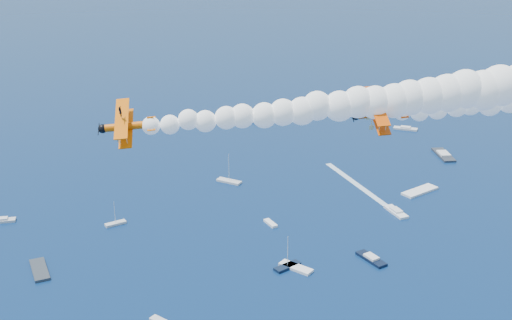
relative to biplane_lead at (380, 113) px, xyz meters
The scene contains 5 objects.
biplane_lead is the anchor object (origin of this frame).
biplane_trail 35.23m from the biplane_lead, 144.51° to the right, with size 7.79×8.73×5.26m, color #EF6405, non-canonical shape.
smoke_trail_trail 5.20m from the biplane_lead, 140.71° to the right, with size 51.11×37.53×10.93m, color white, non-canonical shape.
spectator_boats 103.88m from the biplane_lead, 92.05° to the left, with size 230.64×160.45×0.70m.
boat_wakes 82.33m from the biplane_lead, 81.57° to the left, with size 131.09×101.33×0.04m.
Camera 1 is at (40.79, -61.03, 84.12)m, focal length 46.42 mm.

